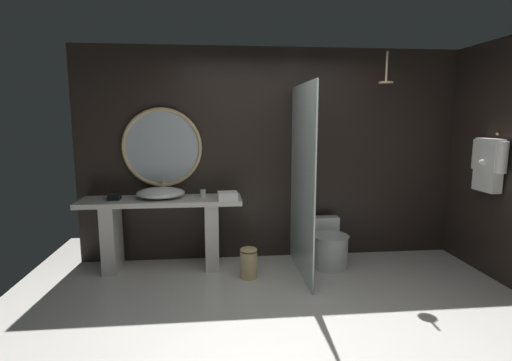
% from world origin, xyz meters
% --- Properties ---
extents(ground_plane, '(5.76, 5.76, 0.00)m').
position_xyz_m(ground_plane, '(0.00, 0.00, 0.00)').
color(ground_plane, silver).
extents(back_wall_panel, '(4.80, 0.10, 2.60)m').
position_xyz_m(back_wall_panel, '(0.00, 1.90, 1.30)').
color(back_wall_panel, black).
rests_on(back_wall_panel, ground_plane).
extents(vanity_counter, '(1.85, 0.51, 0.84)m').
position_xyz_m(vanity_counter, '(-1.37, 1.57, 0.53)').
color(vanity_counter, silver).
rests_on(vanity_counter, ground_plane).
extents(vessel_sink, '(0.56, 0.46, 0.21)m').
position_xyz_m(vessel_sink, '(-1.37, 1.60, 0.90)').
color(vessel_sink, white).
rests_on(vessel_sink, vanity_counter).
extents(tumbler_cup, '(0.07, 0.07, 0.09)m').
position_xyz_m(tumbler_cup, '(-0.89, 1.60, 0.88)').
color(tumbler_cup, silver).
rests_on(tumbler_cup, vanity_counter).
extents(tissue_box, '(0.13, 0.13, 0.08)m').
position_xyz_m(tissue_box, '(-1.89, 1.56, 0.88)').
color(tissue_box, black).
rests_on(tissue_box, vanity_counter).
extents(round_wall_mirror, '(0.95, 0.04, 0.95)m').
position_xyz_m(round_wall_mirror, '(-1.37, 1.81, 1.41)').
color(round_wall_mirror, '#D6B77F').
extents(shower_glass_panel, '(0.02, 1.18, 2.12)m').
position_xyz_m(shower_glass_panel, '(0.22, 1.26, 1.06)').
color(shower_glass_panel, silver).
rests_on(shower_glass_panel, ground_plane).
extents(rain_shower_head, '(0.16, 0.16, 0.35)m').
position_xyz_m(rain_shower_head, '(1.21, 1.45, 2.20)').
color(rain_shower_head, '#D6B77F').
extents(hanging_bathrobe, '(0.20, 0.49, 0.64)m').
position_xyz_m(hanging_bathrobe, '(2.21, 0.99, 1.28)').
color(hanging_bathrobe, '#D6B77F').
extents(toilet, '(0.44, 0.59, 0.54)m').
position_xyz_m(toilet, '(0.60, 1.45, 0.24)').
color(toilet, white).
rests_on(toilet, ground_plane).
extents(waste_bin, '(0.19, 0.19, 0.35)m').
position_xyz_m(waste_bin, '(-0.39, 1.18, 0.18)').
color(waste_bin, '#D6B77F').
rests_on(waste_bin, ground_plane).
extents(folded_hand_towel, '(0.23, 0.19, 0.10)m').
position_xyz_m(folded_hand_towel, '(-0.60, 1.42, 0.88)').
color(folded_hand_towel, white).
rests_on(folded_hand_towel, vanity_counter).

